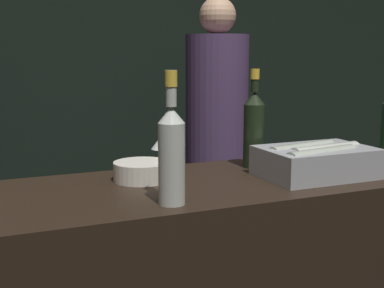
# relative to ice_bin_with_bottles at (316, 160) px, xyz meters

# --- Properties ---
(wall_back_chalkboard) EXTENTS (6.40, 0.06, 2.80)m
(wall_back_chalkboard) POSITION_rel_ice_bin_with_bottles_xyz_m (-0.40, 2.21, 0.25)
(wall_back_chalkboard) COLOR black
(wall_back_chalkboard) RESTS_ON ground_plane
(ice_bin_with_bottles) EXTENTS (0.36, 0.25, 0.11)m
(ice_bin_with_bottles) POSITION_rel_ice_bin_with_bottles_xyz_m (0.00, 0.00, 0.00)
(ice_bin_with_bottles) COLOR #9EA0A5
(ice_bin_with_bottles) RESTS_ON bar_counter
(bowl_white) EXTENTS (0.18, 0.18, 0.06)m
(bowl_white) POSITION_rel_ice_bin_with_bottles_xyz_m (-0.55, 0.18, -0.02)
(bowl_white) COLOR silver
(bowl_white) RESTS_ON bar_counter
(wine_glass) EXTENTS (0.09, 0.09, 0.14)m
(wine_glass) POSITION_rel_ice_bin_with_bottles_xyz_m (-0.42, 0.29, 0.05)
(wine_glass) COLOR silver
(wine_glass) RESTS_ON bar_counter
(rose_wine_bottle) EXTENTS (0.07, 0.07, 0.36)m
(rose_wine_bottle) POSITION_rel_ice_bin_with_bottles_xyz_m (-0.56, -0.11, 0.09)
(rose_wine_bottle) COLOR #B2B7AD
(rose_wine_bottle) RESTS_ON bar_counter
(champagne_bottle) EXTENTS (0.07, 0.07, 0.35)m
(champagne_bottle) POSITION_rel_ice_bin_with_bottles_xyz_m (-0.12, 0.21, 0.09)
(champagne_bottle) COLOR black
(champagne_bottle) RESTS_ON bar_counter
(person_blond_tee) EXTENTS (0.36, 0.36, 1.81)m
(person_blond_tee) POSITION_rel_ice_bin_with_bottles_xyz_m (0.30, 1.37, -0.14)
(person_blond_tee) COLOR black
(person_blond_tee) RESTS_ON ground_plane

